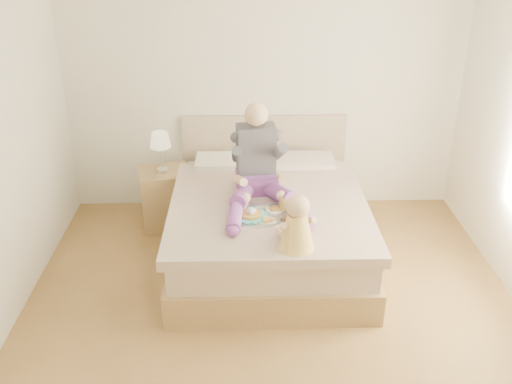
{
  "coord_description": "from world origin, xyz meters",
  "views": [
    {
      "loc": [
        -0.22,
        -3.49,
        2.84
      ],
      "look_at": [
        -0.11,
        0.78,
        0.76
      ],
      "focal_mm": 40.0,
      "sensor_mm": 36.0,
      "label": 1
    }
  ],
  "objects_px": {
    "bed": "(268,221)",
    "baby": "(296,226)",
    "adult": "(259,171)",
    "nightstand": "(166,197)",
    "tray": "(262,214)"
  },
  "relations": [
    {
      "from": "bed",
      "to": "baby",
      "type": "height_order",
      "value": "baby"
    },
    {
      "from": "baby",
      "to": "adult",
      "type": "bearing_deg",
      "value": 87.97
    },
    {
      "from": "bed",
      "to": "adult",
      "type": "bearing_deg",
      "value": -136.25
    },
    {
      "from": "bed",
      "to": "baby",
      "type": "relative_size",
      "value": 4.96
    },
    {
      "from": "adult",
      "to": "baby",
      "type": "relative_size",
      "value": 2.36
    },
    {
      "from": "bed",
      "to": "nightstand",
      "type": "height_order",
      "value": "bed"
    },
    {
      "from": "tray",
      "to": "nightstand",
      "type": "bearing_deg",
      "value": 123.25
    },
    {
      "from": "baby",
      "to": "tray",
      "type": "bearing_deg",
      "value": 97.68
    },
    {
      "from": "adult",
      "to": "nightstand",
      "type": "bearing_deg",
      "value": 138.53
    },
    {
      "from": "bed",
      "to": "tray",
      "type": "xyz_separation_m",
      "value": [
        -0.07,
        -0.46,
        0.32
      ]
    },
    {
      "from": "bed",
      "to": "adult",
      "type": "relative_size",
      "value": 2.1
    },
    {
      "from": "nightstand",
      "to": "adult",
      "type": "xyz_separation_m",
      "value": [
        0.92,
        -0.64,
        0.56
      ]
    },
    {
      "from": "nightstand",
      "to": "adult",
      "type": "bearing_deg",
      "value": -46.84
    },
    {
      "from": "bed",
      "to": "adult",
      "type": "distance_m",
      "value": 0.55
    },
    {
      "from": "bed",
      "to": "adult",
      "type": "xyz_separation_m",
      "value": [
        -0.08,
        -0.08,
        0.54
      ]
    }
  ]
}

